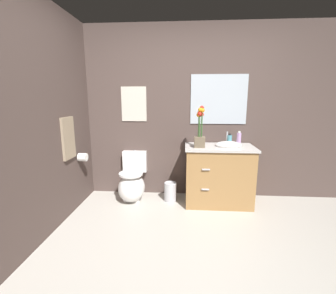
# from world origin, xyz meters

# --- Properties ---
(ground_plane) EXTENTS (10.19, 10.19, 0.00)m
(ground_plane) POSITION_xyz_m (0.00, 0.00, 0.00)
(ground_plane) COLOR #B2ADA3
(wall_back) EXTENTS (4.75, 0.05, 2.50)m
(wall_back) POSITION_xyz_m (0.20, 1.72, 1.25)
(wall_back) COLOR #4C3D38
(wall_back) RESTS_ON ground_plane
(wall_left) EXTENTS (0.05, 4.74, 2.50)m
(wall_left) POSITION_xyz_m (-1.55, 0.51, 1.25)
(wall_left) COLOR #4C3D38
(wall_left) RESTS_ON ground_plane
(toilet) EXTENTS (0.38, 0.59, 0.69)m
(toilet) POSITION_xyz_m (-0.83, 1.42, 0.24)
(toilet) COLOR white
(toilet) RESTS_ON ground_plane
(vanity_cabinet) EXTENTS (0.94, 0.56, 1.01)m
(vanity_cabinet) POSITION_xyz_m (0.41, 1.39, 0.42)
(vanity_cabinet) COLOR #9E7242
(vanity_cabinet) RESTS_ON ground_plane
(flower_vase) EXTENTS (0.14, 0.14, 0.55)m
(flower_vase) POSITION_xyz_m (0.12, 1.32, 1.03)
(flower_vase) COLOR brown
(flower_vase) RESTS_ON vanity_cabinet
(soap_bottle) EXTENTS (0.06, 0.06, 0.17)m
(soap_bottle) POSITION_xyz_m (0.54, 1.47, 0.90)
(soap_bottle) COLOR teal
(soap_bottle) RESTS_ON vanity_cabinet
(lotion_bottle) EXTENTS (0.06, 0.06, 0.21)m
(lotion_bottle) POSITION_xyz_m (0.65, 1.39, 0.92)
(lotion_bottle) COLOR #B28CBF
(lotion_bottle) RESTS_ON vanity_cabinet
(trash_bin) EXTENTS (0.18, 0.18, 0.27)m
(trash_bin) POSITION_xyz_m (-0.27, 1.42, 0.14)
(trash_bin) COLOR #B7B7BC
(trash_bin) RESTS_ON ground_plane
(wall_poster) EXTENTS (0.37, 0.01, 0.50)m
(wall_poster) POSITION_xyz_m (-0.83, 1.69, 1.38)
(wall_poster) COLOR beige
(wall_mirror) EXTENTS (0.80, 0.01, 0.70)m
(wall_mirror) POSITION_xyz_m (0.40, 1.69, 1.45)
(wall_mirror) COLOR #B2BCC6
(hanging_towel) EXTENTS (0.03, 0.28, 0.52)m
(hanging_towel) POSITION_xyz_m (-1.51, 0.98, 0.98)
(hanging_towel) COLOR gray
(toilet_paper_roll) EXTENTS (0.11, 0.11, 0.11)m
(toilet_paper_roll) POSITION_xyz_m (-1.46, 1.22, 0.68)
(toilet_paper_roll) COLOR white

